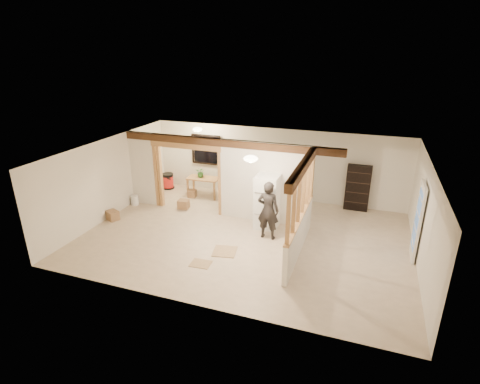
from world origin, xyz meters
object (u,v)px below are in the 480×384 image
at_px(woman, 268,210).
at_px(work_table, 204,187).
at_px(refrigerator, 267,202).
at_px(bookshelf, 358,188).
at_px(shop_vac, 168,181).

xyz_separation_m(woman, work_table, (-3.04, 2.30, -0.49)).
bearing_deg(work_table, refrigerator, -32.46).
relative_size(work_table, bookshelf, 0.74).
height_order(refrigerator, work_table, refrigerator).
xyz_separation_m(refrigerator, work_table, (-2.82, 1.64, -0.46)).
bearing_deg(work_table, woman, -39.46).
distance_m(shop_vac, bookshelf, 6.93).
bearing_deg(shop_vac, work_table, -10.04).
height_order(refrigerator, woman, woman).
height_order(woman, shop_vac, woman).
relative_size(refrigerator, shop_vac, 2.70).
xyz_separation_m(refrigerator, bookshelf, (2.46, 2.24, -0.04)).
height_order(work_table, bookshelf, bookshelf).
distance_m(refrigerator, shop_vac, 4.88).
bearing_deg(refrigerator, woman, -71.93).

